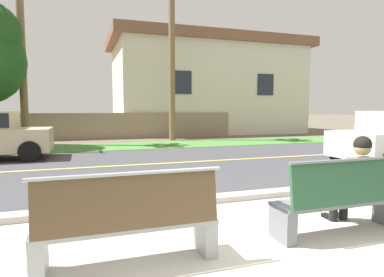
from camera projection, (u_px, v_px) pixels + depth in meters
ground_plane at (139, 157)px, 10.83m from camera, size 140.00×140.00×0.00m
sidewalk_pavement at (251, 251)px, 3.66m from camera, size 44.00×3.60×0.01m
curb_edge at (194, 201)px, 5.49m from camera, size 44.00×0.30×0.11m
street_asphalt at (148, 164)px, 9.42m from camera, size 52.00×8.00×0.01m
road_centre_line at (148, 164)px, 9.41m from camera, size 48.00×0.14×0.01m
far_verge_grass at (126, 146)px, 14.02m from camera, size 48.00×2.80×0.02m
bench_left at (129, 224)px, 3.25m from camera, size 1.82×0.48×1.01m
bench_right at (343, 200)px, 4.10m from camera, size 1.82×0.48×1.01m
seated_person_olive at (355, 178)px, 4.35m from camera, size 0.52×0.68×1.25m
garden_wall at (117, 126)px, 17.52m from camera, size 13.00×0.36×1.40m
house_across_street at (206, 86)px, 22.34m from camera, size 12.93×6.91×6.25m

